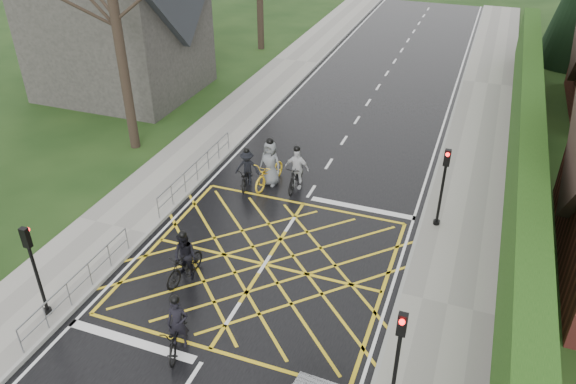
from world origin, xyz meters
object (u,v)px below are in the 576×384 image
Objects in this scene: cyclist_mid at (247,172)px; cyclist_front at (296,173)px; cyclist_rear at (177,331)px; cyclist_lead at (270,169)px; cyclist_back at (185,261)px.

cyclist_front is at bearing 0.63° from cyclist_mid.
cyclist_lead is (-0.93, 9.16, 0.14)m from cyclist_rear.
cyclist_rear is at bearing -93.08° from cyclist_front.
cyclist_mid is at bearing -168.70° from cyclist_front.
cyclist_rear reaches higher than cyclist_mid.
cyclist_back reaches higher than cyclist_mid.
cyclist_rear is 1.09× the size of cyclist_mid.
cyclist_back is at bearing -104.23° from cyclist_front.
cyclist_lead is at bearing 77.82° from cyclist_rear.
cyclist_front reaches higher than cyclist_back.
cyclist_back is 6.16m from cyclist_mid.
cyclist_rear is 9.21m from cyclist_lead.
cyclist_mid is 0.95m from cyclist_lead.
cyclist_front is (1.98, 0.47, 0.09)m from cyclist_mid.
cyclist_lead is (-1.10, -0.12, 0.03)m from cyclist_front.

